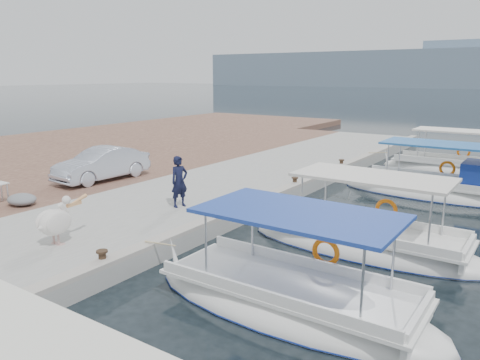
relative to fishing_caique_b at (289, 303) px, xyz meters
The scene contains 14 objects.
ground 4.58m from the fishing_caique_b, 152.49° to the left, with size 400.00×400.00×0.00m, color black.
concrete_quay 10.02m from the fishing_caique_b, 134.77° to the left, with size 6.00×40.00×0.50m, color gray.
quay_curb 8.31m from the fishing_caique_b, 121.02° to the left, with size 0.44×40.00×0.12m, color #9F988D.
cobblestone_strip 14.00m from the fishing_caique_b, 149.46° to the left, with size 4.00×40.00×0.50m, color brown.
land_backing 23.18m from the fishing_caique_b, 162.13° to the left, with size 16.00×60.00×0.48m, color brown.
fishing_caique_b is the anchor object (origin of this frame).
fishing_caique_c 4.32m from the fishing_caique_b, 88.81° to the left, with size 7.12×2.28×2.83m.
fishing_caique_d 12.04m from the fishing_caique_b, 87.96° to the left, with size 7.58×2.42×2.83m.
fishing_caique_e 17.48m from the fishing_caique_b, 89.62° to the left, with size 7.17×2.09×2.83m.
mooring_bollards 5.73m from the fishing_caique_b, 140.65° to the left, with size 0.28×20.28×0.33m.
pelican 6.67m from the fishing_caique_b, 169.60° to the right, with size 0.62×1.61×1.25m.
fisherman 7.18m from the fishing_caique_b, 150.80° to the left, with size 0.65×0.42×1.78m, color black.
parked_car 12.73m from the fishing_caique_b, 158.04° to the left, with size 1.48×4.25×1.40m, color silver.
tarp_bundle 10.93m from the fishing_caique_b, behind, with size 1.10×0.90×0.40m, color slate.
Camera 1 is at (8.41, -10.42, 4.99)m, focal length 35.00 mm.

